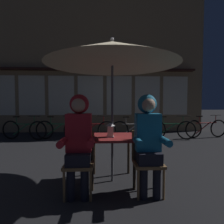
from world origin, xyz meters
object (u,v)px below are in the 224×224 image
(lantern, at_px, (110,129))
(chair_right, at_px, (147,158))
(bicycle_second, at_px, (58,130))
(chair_left, at_px, (80,159))
(cafe_table, at_px, (112,142))
(bicycle_fourth, at_px, (134,130))
(bicycle_nearest, at_px, (24,130))
(bicycle_furthest, at_px, (206,128))
(person_left_hooded, at_px, (79,134))
(bicycle_third, at_px, (92,130))
(patio_umbrella, at_px, (112,54))
(bicycle_fifth, at_px, (171,129))
(person_right_hooded, at_px, (148,134))

(lantern, distance_m, chair_right, 0.70)
(bicycle_second, bearing_deg, chair_left, -72.28)
(cafe_table, bearing_deg, bicycle_fourth, 74.55)
(lantern, distance_m, bicycle_nearest, 4.61)
(chair_right, height_order, bicycle_fourth, chair_right)
(bicycle_nearest, distance_m, bicycle_furthest, 6.54)
(lantern, bearing_deg, person_left_hooded, -141.41)
(cafe_table, relative_size, bicycle_fourth, 0.44)
(lantern, bearing_deg, bicycle_third, 97.99)
(patio_umbrella, bearing_deg, bicycle_second, 116.16)
(patio_umbrella, relative_size, bicycle_fifth, 1.38)
(chair_left, bearing_deg, bicycle_nearest, 121.97)
(bicycle_second, bearing_deg, bicycle_nearest, 178.77)
(chair_left, bearing_deg, bicycle_fourth, 69.26)
(lantern, xyz_separation_m, chair_right, (0.52, -0.30, -0.37))
(cafe_table, bearing_deg, person_right_hooded, -41.57)
(chair_left, bearing_deg, patio_umbrella, 37.55)
(person_right_hooded, height_order, bicycle_furthest, person_right_hooded)
(lantern, bearing_deg, patio_umbrella, 63.61)
(lantern, relative_size, chair_right, 0.27)
(patio_umbrella, bearing_deg, bicycle_fourth, 74.55)
(patio_umbrella, distance_m, bicycle_fourth, 3.85)
(lantern, relative_size, bicycle_second, 0.14)
(lantern, height_order, bicycle_furthest, lantern)
(cafe_table, bearing_deg, bicycle_third, 98.72)
(chair_left, height_order, bicycle_fourth, chair_left)
(chair_left, distance_m, bicycle_furthest, 5.70)
(cafe_table, distance_m, chair_right, 0.62)
(cafe_table, xyz_separation_m, bicycle_second, (-1.71, 3.48, -0.29))
(bicycle_furthest, bearing_deg, chair_left, -136.26)
(chair_right, relative_size, bicycle_second, 0.52)
(chair_right, height_order, bicycle_furthest, chair_right)
(bicycle_third, relative_size, bicycle_fourth, 1.00)
(chair_right, xyz_separation_m, bicycle_fourth, (0.44, 3.69, -0.14))
(bicycle_second, distance_m, bicycle_third, 1.19)
(bicycle_furthest, bearing_deg, patio_umbrella, -135.52)
(bicycle_furthest, bearing_deg, bicycle_fifth, -170.06)
(lantern, height_order, bicycle_third, lantern)
(bicycle_second, bearing_deg, bicycle_furthest, 0.97)
(lantern, xyz_separation_m, person_right_hooded, (0.52, -0.35, -0.01))
(cafe_table, distance_m, person_right_hooded, 0.67)
(chair_left, height_order, person_right_hooded, person_right_hooded)
(patio_umbrella, xyz_separation_m, bicycle_fourth, (0.92, 3.33, -1.71))
(chair_left, xyz_separation_m, bicycle_nearest, (-2.42, 3.88, -0.14))
(lantern, relative_size, person_left_hooded, 0.17)
(bicycle_fourth, bearing_deg, bicycle_third, 175.99)
(chair_left, distance_m, bicycle_fifth, 4.60)
(cafe_table, xyz_separation_m, lantern, (-0.04, -0.07, 0.22))
(bicycle_nearest, bearing_deg, bicycle_third, -1.98)
(bicycle_third, xyz_separation_m, bicycle_furthest, (4.17, 0.15, 0.00))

